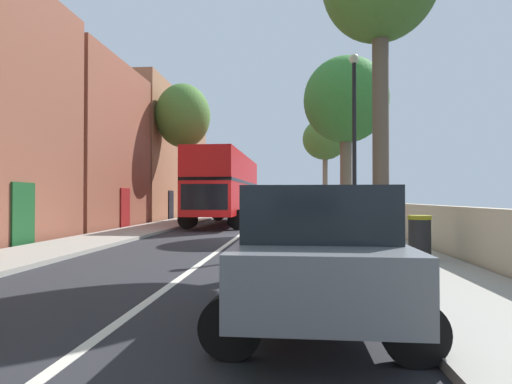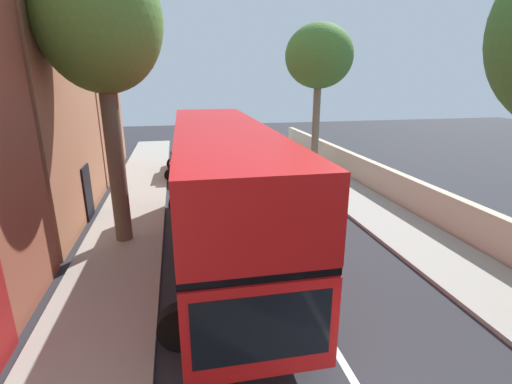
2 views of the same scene
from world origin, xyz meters
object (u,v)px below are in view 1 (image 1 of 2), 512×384
at_px(parked_car_red_left_3, 237,205).
at_px(litter_bin_right, 420,237).
at_px(street_tree_right_3, 325,140).
at_px(parked_car_grey_right_1, 314,248).
at_px(double_decker_bus, 226,185).
at_px(street_tree_right_5, 346,102).
at_px(street_tree_left_0, 183,118).
at_px(lamppost_right, 354,132).
at_px(parked_car_green_right_2, 301,218).

bearing_deg(parked_car_red_left_3, litter_bin_right, -72.39).
bearing_deg(parked_car_red_left_3, street_tree_right_3, -6.53).
xyz_separation_m(parked_car_grey_right_1, street_tree_right_3, (2.47, 28.63, 5.44)).
relative_size(double_decker_bus, parked_car_grey_right_1, 2.86).
relative_size(street_tree_right_3, street_tree_right_5, 1.00).
distance_m(street_tree_left_0, street_tree_right_5, 11.66).
relative_size(street_tree_right_3, lamppost_right, 1.28).
distance_m(double_decker_bus, street_tree_right_5, 8.84).
relative_size(parked_car_grey_right_1, lamppost_right, 0.64).
distance_m(parked_car_grey_right_1, parked_car_green_right_2, 8.35).
relative_size(lamppost_right, litter_bin_right, 5.99).
height_order(street_tree_right_3, lamppost_right, street_tree_right_3).
bearing_deg(lamppost_right, street_tree_left_0, 127.45).
bearing_deg(parked_car_green_right_2, lamppost_right, 5.46).
height_order(street_tree_left_0, street_tree_right_3, street_tree_left_0).
distance_m(street_tree_right_3, street_tree_right_5, 14.72).
distance_m(street_tree_left_0, litter_bin_right, 19.60).
bearing_deg(double_decker_bus, parked_car_green_right_2, -67.88).
bearing_deg(parked_car_red_left_3, street_tree_left_0, -104.72).
xyz_separation_m(street_tree_left_0, litter_bin_right, (10.16, -15.58, -6.17)).
distance_m(parked_car_grey_right_1, parked_car_red_left_3, 29.90).
bearing_deg(parked_car_red_left_3, lamppost_right, -72.02).
height_order(street_tree_right_5, lamppost_right, street_tree_right_5).
relative_size(double_decker_bus, street_tree_right_5, 1.42).
bearing_deg(parked_car_grey_right_1, litter_bin_right, 60.29).
distance_m(parked_car_red_left_3, street_tree_right_3, 9.31).
relative_size(parked_car_red_left_3, street_tree_right_5, 0.57).
height_order(parked_car_green_right_2, litter_bin_right, parked_car_green_right_2).
xyz_separation_m(parked_car_red_left_3, street_tree_right_5, (7.23, -15.57, 5.17)).
height_order(double_decker_bus, litter_bin_right, double_decker_bus).
xyz_separation_m(parked_car_grey_right_1, street_tree_left_0, (-7.36, 20.49, 5.85)).
xyz_separation_m(parked_car_grey_right_1, street_tree_right_5, (2.23, 13.91, 5.13)).
bearing_deg(street_tree_left_0, street_tree_right_5, -34.44).
bearing_deg(litter_bin_right, street_tree_right_3, 90.80).
xyz_separation_m(street_tree_left_0, lamppost_right, (9.16, -11.97, -3.01)).
height_order(parked_car_red_left_3, street_tree_right_3, street_tree_right_3).
relative_size(parked_car_grey_right_1, street_tree_right_5, 0.50).
distance_m(parked_car_green_right_2, lamppost_right, 3.41).
bearing_deg(lamppost_right, double_decker_bus, 120.56).
relative_size(parked_car_red_left_3, street_tree_right_3, 0.57).
bearing_deg(street_tree_right_3, parked_car_red_left_3, 173.47).
relative_size(parked_car_green_right_2, lamppost_right, 0.73).
bearing_deg(litter_bin_right, parked_car_red_left_3, 107.61).
xyz_separation_m(double_decker_bus, street_tree_right_3, (6.67, 9.94, 4.06)).
height_order(double_decker_bus, parked_car_green_right_2, double_decker_bus).
height_order(double_decker_bus, parked_car_red_left_3, double_decker_bus).
bearing_deg(street_tree_right_5, double_decker_bus, 143.40).
bearing_deg(street_tree_right_5, street_tree_right_3, 89.07).
bearing_deg(street_tree_right_3, street_tree_right_5, -90.93).
bearing_deg(street_tree_left_0, parked_car_grey_right_1, -70.23).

